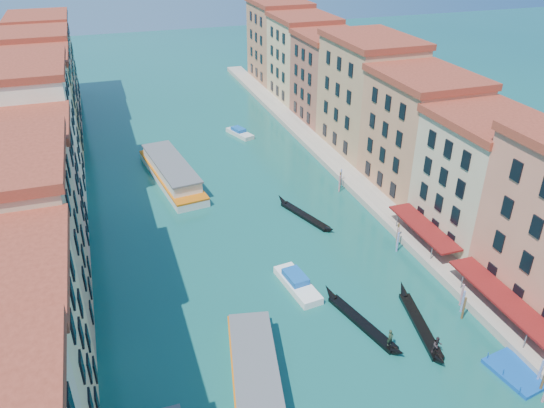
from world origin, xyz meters
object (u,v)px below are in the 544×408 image
(vaporetto_far, at_px, (171,172))
(blue_dock, at_px, (516,372))
(gondola_fore, at_px, (362,321))
(gondola_right, at_px, (421,325))
(vaporetto_near, at_px, (256,382))

(vaporetto_far, distance_m, blue_dock, 58.69)
(gondola_fore, distance_m, gondola_right, 6.33)
(vaporetto_far, xyz_separation_m, gondola_fore, (13.78, -42.05, -1.08))
(vaporetto_near, height_order, gondola_right, vaporetto_near)
(gondola_fore, height_order, blue_dock, gondola_fore)
(gondola_fore, xyz_separation_m, gondola_right, (5.78, -2.60, 0.07))
(gondola_fore, bearing_deg, vaporetto_near, -172.98)
(vaporetto_near, relative_size, gondola_right, 1.47)
(gondola_right, bearing_deg, vaporetto_far, 125.42)
(vaporetto_near, height_order, blue_dock, vaporetto_near)
(vaporetto_far, bearing_deg, vaporetto_near, -97.30)
(vaporetto_near, bearing_deg, vaporetto_far, 101.65)
(vaporetto_far, relative_size, gondola_fore, 1.77)
(vaporetto_near, relative_size, gondola_fore, 1.49)
(vaporetto_far, relative_size, blue_dock, 3.93)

